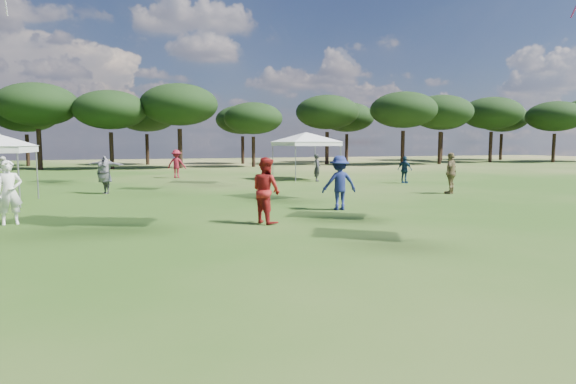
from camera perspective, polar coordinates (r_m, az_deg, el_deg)
name	(u,v)px	position (r m, az deg, el deg)	size (l,w,h in m)	color
tree_line	(166,110)	(47.88, -14.26, 9.42)	(108.78, 17.63, 7.77)	black
tent_right	(306,134)	(30.36, 2.16, 6.86)	(6.66, 6.66, 3.27)	gray
festival_crowd	(111,177)	(21.24, -20.19, 1.65)	(28.93, 20.55, 1.92)	white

